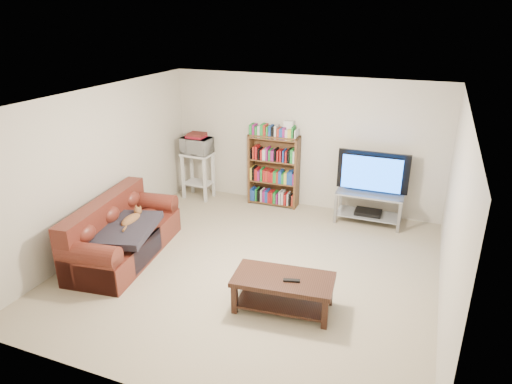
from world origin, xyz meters
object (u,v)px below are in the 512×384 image
at_px(sofa, 120,236).
at_px(coffee_table, 283,287).
at_px(tv_stand, 369,203).
at_px(bookshelf, 274,169).

relative_size(sofa, coffee_table, 1.69).
relative_size(tv_stand, bookshelf, 0.83).
height_order(coffee_table, tv_stand, tv_stand).
height_order(sofa, tv_stand, sofa).
bearing_deg(coffee_table, sofa, 166.05).
distance_m(tv_stand, bookshelf, 1.83).
distance_m(coffee_table, tv_stand, 2.94).
xyz_separation_m(coffee_table, tv_stand, (0.59, 2.88, 0.07)).
distance_m(sofa, bookshelf, 3.08).
bearing_deg(bookshelf, coffee_table, -69.70).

